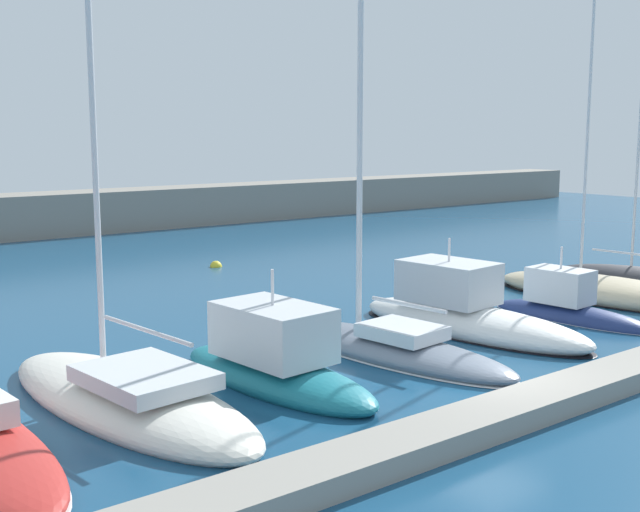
{
  "coord_description": "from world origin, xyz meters",
  "views": [
    {
      "loc": [
        -15.6,
        -12.8,
        6.59
      ],
      "look_at": [
        -1.29,
        5.37,
        3.0
      ],
      "focal_mm": 45.03,
      "sensor_mm": 36.0,
      "label": 1
    }
  ],
  "objects_px": {
    "motorboat_white_sixth": "(465,314)",
    "sailboat_sand_eighth": "(608,292)",
    "motorboat_teal_fourth": "(273,361)",
    "mooring_buoy_yellow": "(216,267)",
    "motorboat_navy_seventh": "(568,310)",
    "sailboat_slate_fifth": "(391,345)",
    "sailboat_ivory_third": "(127,396)"
  },
  "relations": [
    {
      "from": "motorboat_white_sixth",
      "to": "sailboat_sand_eighth",
      "type": "xyz_separation_m",
      "value": [
        8.32,
        -0.09,
        -0.27
      ]
    },
    {
      "from": "motorboat_teal_fourth",
      "to": "mooring_buoy_yellow",
      "type": "height_order",
      "value": "motorboat_teal_fourth"
    },
    {
      "from": "motorboat_navy_seventh",
      "to": "mooring_buoy_yellow",
      "type": "height_order",
      "value": "motorboat_navy_seventh"
    },
    {
      "from": "motorboat_teal_fourth",
      "to": "motorboat_white_sixth",
      "type": "relative_size",
      "value": 0.81
    },
    {
      "from": "sailboat_slate_fifth",
      "to": "mooring_buoy_yellow",
      "type": "relative_size",
      "value": 23.23
    },
    {
      "from": "sailboat_slate_fifth",
      "to": "motorboat_teal_fourth",
      "type": "bearing_deg",
      "value": 84.65
    },
    {
      "from": "sailboat_ivory_third",
      "to": "motorboat_white_sixth",
      "type": "relative_size",
      "value": 1.9
    },
    {
      "from": "motorboat_white_sixth",
      "to": "sailboat_ivory_third",
      "type": "bearing_deg",
      "value": 84.22
    },
    {
      "from": "motorboat_teal_fourth",
      "to": "sailboat_sand_eighth",
      "type": "distance_m",
      "value": 16.64
    },
    {
      "from": "sailboat_ivory_third",
      "to": "sailboat_slate_fifth",
      "type": "height_order",
      "value": "sailboat_ivory_third"
    },
    {
      "from": "sailboat_sand_eighth",
      "to": "motorboat_navy_seventh",
      "type": "bearing_deg",
      "value": 99.66
    },
    {
      "from": "sailboat_sand_eighth",
      "to": "sailboat_slate_fifth",
      "type": "bearing_deg",
      "value": 88.2
    },
    {
      "from": "motorboat_teal_fourth",
      "to": "motorboat_white_sixth",
      "type": "distance_m",
      "value": 8.34
    },
    {
      "from": "motorboat_teal_fourth",
      "to": "sailboat_slate_fifth",
      "type": "relative_size",
      "value": 0.53
    },
    {
      "from": "sailboat_slate_fifth",
      "to": "motorboat_white_sixth",
      "type": "distance_m",
      "value": 4.08
    },
    {
      "from": "motorboat_white_sixth",
      "to": "motorboat_navy_seventh",
      "type": "bearing_deg",
      "value": -111.31
    },
    {
      "from": "motorboat_navy_seventh",
      "to": "sailboat_sand_eighth",
      "type": "relative_size",
      "value": 0.37
    },
    {
      "from": "sailboat_slate_fifth",
      "to": "motorboat_white_sixth",
      "type": "xyz_separation_m",
      "value": [
        4.02,
        0.64,
        0.23
      ]
    },
    {
      "from": "motorboat_white_sixth",
      "to": "sailboat_sand_eighth",
      "type": "distance_m",
      "value": 8.32
    },
    {
      "from": "sailboat_slate_fifth",
      "to": "motorboat_navy_seventh",
      "type": "relative_size",
      "value": 2.19
    },
    {
      "from": "motorboat_navy_seventh",
      "to": "sailboat_ivory_third",
      "type": "bearing_deg",
      "value": 82.16
    },
    {
      "from": "sailboat_slate_fifth",
      "to": "motorboat_navy_seventh",
      "type": "height_order",
      "value": "sailboat_slate_fifth"
    },
    {
      "from": "sailboat_ivory_third",
      "to": "motorboat_white_sixth",
      "type": "bearing_deg",
      "value": -95.4
    },
    {
      "from": "motorboat_teal_fourth",
      "to": "motorboat_navy_seventh",
      "type": "height_order",
      "value": "motorboat_teal_fourth"
    },
    {
      "from": "motorboat_white_sixth",
      "to": "mooring_buoy_yellow",
      "type": "bearing_deg",
      "value": -6.35
    },
    {
      "from": "sailboat_slate_fifth",
      "to": "sailboat_sand_eighth",
      "type": "height_order",
      "value": "sailboat_sand_eighth"
    },
    {
      "from": "motorboat_teal_fourth",
      "to": "sailboat_sand_eighth",
      "type": "xyz_separation_m",
      "value": [
        16.63,
        0.63,
        -0.35
      ]
    },
    {
      "from": "motorboat_white_sixth",
      "to": "motorboat_navy_seventh",
      "type": "distance_m",
      "value": 4.31
    },
    {
      "from": "sailboat_ivory_third",
      "to": "sailboat_sand_eighth",
      "type": "distance_m",
      "value": 20.48
    },
    {
      "from": "sailboat_ivory_third",
      "to": "motorboat_navy_seventh",
      "type": "xyz_separation_m",
      "value": [
        16.32,
        -1.06,
        0.03
      ]
    },
    {
      "from": "motorboat_navy_seventh",
      "to": "sailboat_slate_fifth",
      "type": "bearing_deg",
      "value": 82.49
    },
    {
      "from": "sailboat_slate_fifth",
      "to": "mooring_buoy_yellow",
      "type": "height_order",
      "value": "sailboat_slate_fifth"
    }
  ]
}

